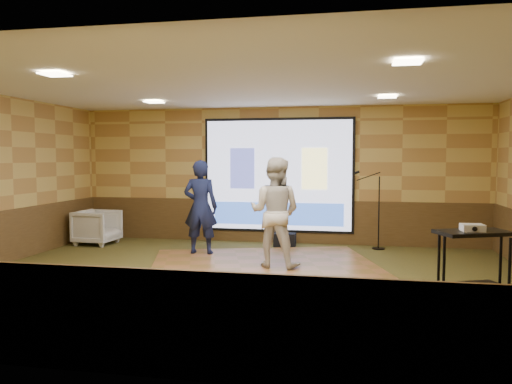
% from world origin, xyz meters
% --- Properties ---
extents(ground, '(9.00, 9.00, 0.00)m').
position_xyz_m(ground, '(0.00, 0.00, 0.00)').
color(ground, '#313D1B').
rests_on(ground, ground).
extents(room_shell, '(9.04, 7.04, 3.02)m').
position_xyz_m(room_shell, '(0.00, 0.00, 2.09)').
color(room_shell, tan).
rests_on(room_shell, ground).
extents(wainscot_back, '(9.00, 0.04, 0.95)m').
position_xyz_m(wainscot_back, '(0.00, 3.48, 0.47)').
color(wainscot_back, '#473217').
rests_on(wainscot_back, ground).
extents(wainscot_front, '(9.00, 0.04, 0.95)m').
position_xyz_m(wainscot_front, '(0.00, -3.48, 0.47)').
color(wainscot_front, '#473217').
rests_on(wainscot_front, ground).
extents(projector_screen, '(3.32, 0.06, 2.52)m').
position_xyz_m(projector_screen, '(0.00, 3.44, 1.47)').
color(projector_screen, black).
rests_on(projector_screen, room_shell).
extents(downlight_nw, '(0.32, 0.32, 0.02)m').
position_xyz_m(downlight_nw, '(-2.20, 1.80, 2.97)').
color(downlight_nw, beige).
rests_on(downlight_nw, room_shell).
extents(downlight_ne, '(0.32, 0.32, 0.02)m').
position_xyz_m(downlight_ne, '(2.20, 1.80, 2.97)').
color(downlight_ne, beige).
rests_on(downlight_ne, room_shell).
extents(downlight_sw, '(0.32, 0.32, 0.02)m').
position_xyz_m(downlight_sw, '(-2.20, -1.50, 2.97)').
color(downlight_sw, beige).
rests_on(downlight_sw, room_shell).
extents(downlight_se, '(0.32, 0.32, 0.02)m').
position_xyz_m(downlight_se, '(2.20, -1.50, 2.97)').
color(downlight_se, beige).
rests_on(downlight_se, room_shell).
extents(dance_floor, '(4.57, 3.96, 0.03)m').
position_xyz_m(dance_floor, '(0.08, 1.15, 0.01)').
color(dance_floor, brown).
rests_on(dance_floor, ground).
extents(player_left, '(0.68, 0.47, 1.82)m').
position_xyz_m(player_left, '(-1.28, 1.80, 0.94)').
color(player_left, '#141B41').
rests_on(player_left, dance_floor).
extents(player_right, '(1.02, 0.85, 1.87)m').
position_xyz_m(player_right, '(0.32, 0.94, 0.96)').
color(player_right, beige).
rests_on(player_right, dance_floor).
extents(av_table, '(0.91, 0.48, 0.96)m').
position_xyz_m(av_table, '(3.14, -0.70, 0.67)').
color(av_table, black).
rests_on(av_table, ground).
extents(projector, '(0.28, 0.24, 0.09)m').
position_xyz_m(projector, '(3.11, -0.74, 1.01)').
color(projector, silver).
rests_on(projector, av_table).
extents(mic_stand, '(0.64, 0.26, 1.63)m').
position_xyz_m(mic_stand, '(2.10, 3.07, 0.49)').
color(mic_stand, black).
rests_on(mic_stand, ground).
extents(banquet_chair, '(0.88, 0.86, 0.75)m').
position_xyz_m(banquet_chair, '(-3.84, 2.50, 0.38)').
color(banquet_chair, gray).
rests_on(banquet_chair, ground).
extents(duffel_bag, '(0.46, 0.30, 0.28)m').
position_xyz_m(duffel_bag, '(0.21, 3.01, 0.14)').
color(duffel_bag, black).
rests_on(duffel_bag, ground).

